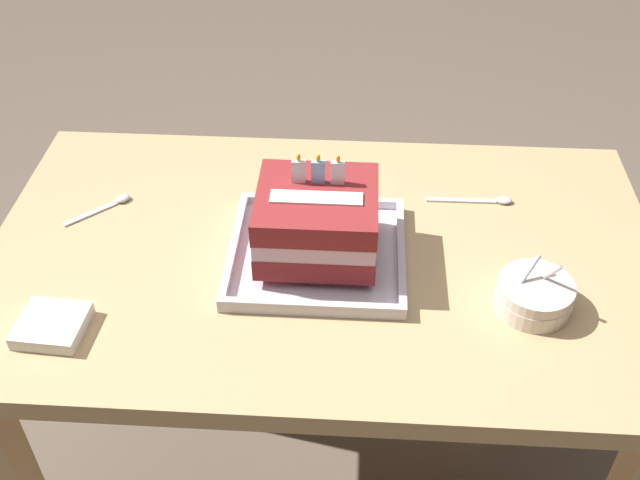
# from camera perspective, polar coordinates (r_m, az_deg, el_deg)

# --- Properties ---
(dining_table) EXTENTS (1.11, 0.67, 0.76)m
(dining_table) POSITION_cam_1_polar(r_m,az_deg,el_deg) (1.32, 0.20, -4.90)
(dining_table) COLOR tan
(dining_table) RESTS_ON ground_plane
(foil_tray) EXTENTS (0.28, 0.27, 0.02)m
(foil_tray) POSITION_cam_1_polar(r_m,az_deg,el_deg) (1.22, -0.22, -1.06)
(foil_tray) COLOR silver
(foil_tray) RESTS_ON dining_table
(birthday_cake) EXTENTS (0.19, 0.17, 0.16)m
(birthday_cake) POSITION_cam_1_polar(r_m,az_deg,el_deg) (1.17, -0.23, 1.53)
(birthday_cake) COLOR maroon
(birthday_cake) RESTS_ON foil_tray
(bowl_stack) EXTENTS (0.12, 0.12, 0.09)m
(bowl_stack) POSITION_cam_1_polar(r_m,az_deg,el_deg) (1.17, 15.95, -4.06)
(bowl_stack) COLOR silver
(bowl_stack) RESTS_ON dining_table
(serving_spoon_near_tray) EXTENTS (0.10, 0.10, 0.01)m
(serving_spoon_near_tray) POSITION_cam_1_polar(r_m,az_deg,el_deg) (1.38, -15.58, 2.67)
(serving_spoon_near_tray) COLOR silver
(serving_spoon_near_tray) RESTS_ON dining_table
(serving_spoon_by_bowls) EXTENTS (0.15, 0.02, 0.01)m
(serving_spoon_by_bowls) POSITION_cam_1_polar(r_m,az_deg,el_deg) (1.37, 12.52, 2.96)
(serving_spoon_by_bowls) COLOR silver
(serving_spoon_by_bowls) RESTS_ON dining_table
(napkin_pile) EXTENTS (0.10, 0.10, 0.02)m
(napkin_pile) POSITION_cam_1_polar(r_m,az_deg,el_deg) (1.17, -19.69, -6.14)
(napkin_pile) COLOR white
(napkin_pile) RESTS_ON dining_table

